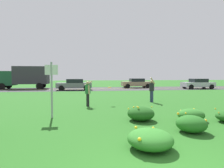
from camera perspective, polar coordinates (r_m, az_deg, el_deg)
The scene contains 15 objects.
ground_plane at distance 14.78m, azimuth -1.96°, elevation -4.76°, with size 120.00×120.00×0.00m, color #26601E.
highway_strip at distance 26.52m, azimuth -4.72°, elevation -1.50°, with size 120.00×7.37×0.01m, color #38383A.
highway_center_stripe at distance 26.52m, azimuth -4.72°, elevation -1.49°, with size 120.00×0.16×0.00m, color yellow.
daylily_clump_mid_right at distance 6.86m, azimuth 23.17°, elevation -11.17°, with size 1.00×1.00×0.60m.
daylily_clump_mid_left at distance 8.00m, azimuth 8.83°, elevation -8.94°, with size 1.13×1.14×0.64m.
daylily_clump_near_camera at distance 8.49m, azimuth 23.11°, elevation -8.72°, with size 1.11×0.94×0.51m.
daylily_clump_front_center at distance 5.10m, azimuth 11.63°, elevation -16.20°, with size 1.18×1.23×0.50m.
sign_post_near_path at distance 8.66m, azimuth -18.06°, elevation -0.02°, with size 0.56×0.10×2.49m.
person_thrower_green_shirt at distance 11.48m, azimuth -7.44°, elevation -2.26°, with size 0.52×0.56×1.56m.
person_catcher_dark_shirt at distance 13.45m, azimuth 12.09°, elevation -1.50°, with size 0.40×0.54×1.78m.
frisbee_orange at distance 11.99m, azimuth -0.76°, elevation -1.06°, with size 0.27×0.27×0.05m.
car_silver_leftmost at distance 29.55m, azimuth 24.88°, elevation 0.11°, with size 4.50×2.00×1.45m.
car_tan_center_left at distance 29.17m, azimuth 7.49°, elevation 0.30°, with size 4.50×2.00×1.45m.
car_gray_center_right at distance 24.82m, azimuth -11.46°, elevation -0.12°, with size 4.50×2.00×1.45m.
box_truck_dark_green at distance 29.35m, azimuth -25.15°, elevation 2.17°, with size 6.70×2.46×3.20m.
Camera 1 is at (-1.58, -2.73, 1.89)m, focal length 29.76 mm.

